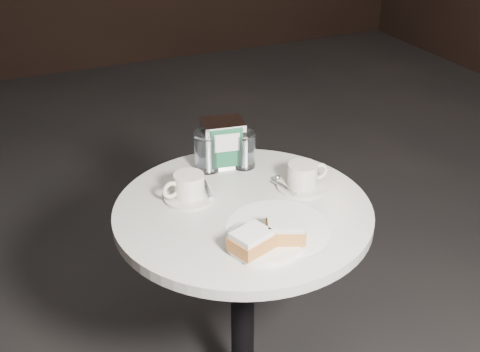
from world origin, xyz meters
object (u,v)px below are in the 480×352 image
(coffee_cup_right, at_px, (303,178))
(napkin_dispenser, at_px, (223,143))
(coffee_cup_left, at_px, (189,188))
(beignet_plate, at_px, (267,238))
(water_glass_right, at_px, (244,150))
(water_glass_left, at_px, (207,152))
(cafe_table, at_px, (243,265))

(coffee_cup_right, height_order, napkin_dispenser, napkin_dispenser)
(coffee_cup_left, distance_m, coffee_cup_right, 0.32)
(beignet_plate, bearing_deg, napkin_dispenser, 81.30)
(water_glass_right, xyz_separation_m, napkin_dispenser, (-0.05, 0.04, 0.02))
(coffee_cup_right, height_order, water_glass_left, water_glass_left)
(beignet_plate, xyz_separation_m, coffee_cup_right, (0.22, 0.21, 0.01))
(coffee_cup_right, distance_m, water_glass_right, 0.21)
(beignet_plate, relative_size, napkin_dispenser, 1.48)
(water_glass_left, height_order, water_glass_right, water_glass_left)
(beignet_plate, height_order, coffee_cup_right, coffee_cup_right)
(beignet_plate, distance_m, coffee_cup_left, 0.30)
(coffee_cup_left, bearing_deg, water_glass_right, 20.91)
(coffee_cup_left, bearing_deg, coffee_cup_right, -19.71)
(cafe_table, height_order, napkin_dispenser, napkin_dispenser)
(cafe_table, distance_m, beignet_plate, 0.29)
(napkin_dispenser, bearing_deg, beignet_plate, -89.06)
(water_glass_right, height_order, napkin_dispenser, napkin_dispenser)
(water_glass_right, bearing_deg, napkin_dispenser, 142.68)
(cafe_table, height_order, water_glass_right, water_glass_right)
(cafe_table, distance_m, coffee_cup_left, 0.28)
(beignet_plate, height_order, coffee_cup_left, coffee_cup_left)
(coffee_cup_left, distance_m, water_glass_left, 0.18)
(beignet_plate, bearing_deg, cafe_table, 83.56)
(cafe_table, xyz_separation_m, napkin_dispenser, (0.05, 0.25, 0.27))
(cafe_table, distance_m, water_glass_left, 0.35)
(beignet_plate, bearing_deg, water_glass_left, 88.62)
(beignet_plate, bearing_deg, coffee_cup_left, 108.65)
(water_glass_left, relative_size, water_glass_right, 1.09)
(coffee_cup_right, bearing_deg, napkin_dispenser, 126.86)
(water_glass_left, relative_size, napkin_dispenser, 0.86)
(water_glass_right, relative_size, napkin_dispenser, 0.79)
(water_glass_right, distance_m, napkin_dispenser, 0.07)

